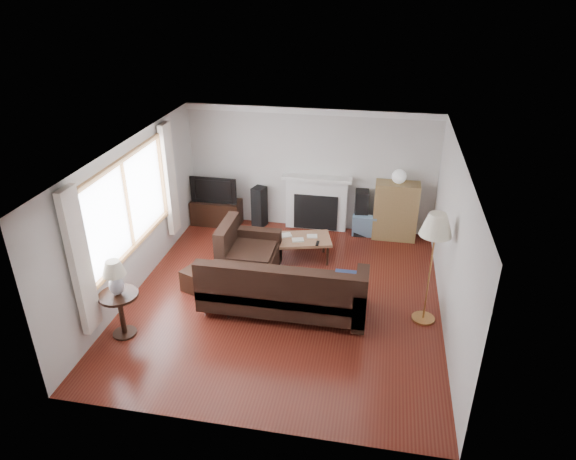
% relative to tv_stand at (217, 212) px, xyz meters
% --- Properties ---
extents(room, '(5.10, 5.60, 2.54)m').
position_rel_tv_stand_xyz_m(room, '(1.95, -2.49, 0.99)').
color(room, '#591D13').
rests_on(room, ground).
extents(window, '(0.12, 2.74, 1.54)m').
position_rel_tv_stand_xyz_m(window, '(-0.50, -2.69, 1.29)').
color(window, brown).
rests_on(window, room).
extents(curtain_near, '(0.10, 0.35, 2.10)m').
position_rel_tv_stand_xyz_m(curtain_near, '(-0.45, -4.21, 1.14)').
color(curtain_near, white).
rests_on(curtain_near, room).
extents(curtain_far, '(0.10, 0.35, 2.10)m').
position_rel_tv_stand_xyz_m(curtain_far, '(-0.45, -1.17, 1.14)').
color(curtain_far, white).
rests_on(curtain_far, room).
extents(fireplace, '(1.40, 0.26, 1.15)m').
position_rel_tv_stand_xyz_m(fireplace, '(2.10, 0.15, 0.32)').
color(fireplace, white).
rests_on(fireplace, room).
extents(tv_stand, '(1.04, 0.47, 0.52)m').
position_rel_tv_stand_xyz_m(tv_stand, '(0.00, 0.00, 0.00)').
color(tv_stand, black).
rests_on(tv_stand, ground).
extents(television, '(0.98, 0.13, 0.56)m').
position_rel_tv_stand_xyz_m(television, '(0.00, 0.00, 0.54)').
color(television, black).
rests_on(television, tv_stand).
extents(speaker_left, '(0.31, 0.35, 0.86)m').
position_rel_tv_stand_xyz_m(speaker_left, '(0.92, 0.06, 0.17)').
color(speaker_left, black).
rests_on(speaker_left, ground).
extents(speaker_right, '(0.29, 0.34, 0.95)m').
position_rel_tv_stand_xyz_m(speaker_right, '(3.03, 0.06, 0.21)').
color(speaker_right, black).
rests_on(speaker_right, ground).
extents(bookshelf, '(0.85, 0.41, 1.17)m').
position_rel_tv_stand_xyz_m(bookshelf, '(3.70, 0.03, 0.33)').
color(bookshelf, olive).
rests_on(bookshelf, ground).
extents(globe_lamp, '(0.27, 0.27, 0.27)m').
position_rel_tv_stand_xyz_m(globe_lamp, '(3.70, 0.03, 1.05)').
color(globe_lamp, white).
rests_on(globe_lamp, bookshelf).
extents(sectional_sofa, '(2.79, 2.04, 0.90)m').
position_rel_tv_stand_xyz_m(sectional_sofa, '(2.01, -2.82, 0.19)').
color(sectional_sofa, black).
rests_on(sectional_sofa, ground).
extents(coffee_table, '(1.28, 0.91, 0.45)m').
position_rel_tv_stand_xyz_m(coffee_table, '(1.97, -1.21, -0.03)').
color(coffee_table, '#8D6043').
rests_on(coffee_table, ground).
extents(footstool, '(0.58, 0.58, 0.37)m').
position_rel_tv_stand_xyz_m(footstool, '(0.47, -2.50, -0.07)').
color(footstool, black).
rests_on(footstool, ground).
extents(floor_lamp, '(0.48, 0.48, 1.80)m').
position_rel_tv_stand_xyz_m(floor_lamp, '(4.17, -2.67, 0.64)').
color(floor_lamp, '#AD743C').
rests_on(floor_lamp, ground).
extents(side_table, '(0.57, 0.57, 0.71)m').
position_rel_tv_stand_xyz_m(side_table, '(-0.20, -3.86, 0.09)').
color(side_table, black).
rests_on(side_table, ground).
extents(table_lamp, '(0.33, 0.33, 0.53)m').
position_rel_tv_stand_xyz_m(table_lamp, '(-0.20, -3.86, 0.71)').
color(table_lamp, silver).
rests_on(table_lamp, side_table).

